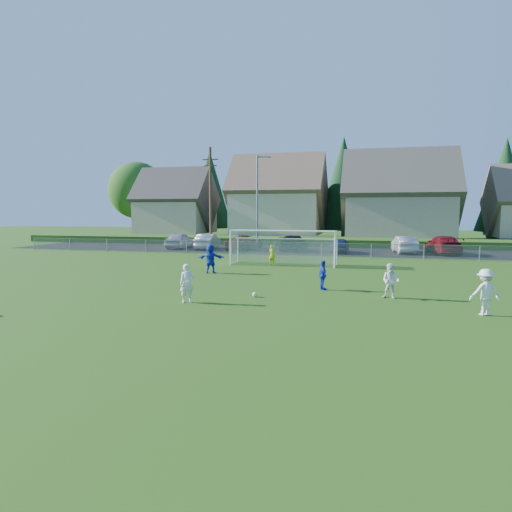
# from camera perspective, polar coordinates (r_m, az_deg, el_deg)

# --- Properties ---
(ground) EXTENTS (160.00, 160.00, 0.00)m
(ground) POSITION_cam_1_polar(r_m,az_deg,el_deg) (17.26, -6.67, -7.21)
(ground) COLOR #193D0C
(ground) RESTS_ON ground
(asphalt_lot) EXTENTS (60.00, 60.00, 0.00)m
(asphalt_lot) POSITION_cam_1_polar(r_m,az_deg,el_deg) (43.78, 6.36, 0.65)
(asphalt_lot) COLOR black
(asphalt_lot) RESTS_ON ground
(grass_embankment) EXTENTS (70.00, 6.00, 0.80)m
(grass_embankment) POSITION_cam_1_polar(r_m,az_deg,el_deg) (51.17, 7.54, 1.81)
(grass_embankment) COLOR #1E420F
(grass_embankment) RESTS_ON ground
(soccer_ball) EXTENTS (0.22, 0.22, 0.22)m
(soccer_ball) POSITION_cam_1_polar(r_m,az_deg,el_deg) (20.41, -0.16, -4.84)
(soccer_ball) COLOR white
(soccer_ball) RESTS_ON ground
(player_white_a) EXTENTS (0.70, 0.62, 1.62)m
(player_white_a) POSITION_cam_1_polar(r_m,az_deg,el_deg) (19.30, -8.62, -3.41)
(player_white_a) COLOR white
(player_white_a) RESTS_ON ground
(player_white_b) EXTENTS (0.90, 0.79, 1.55)m
(player_white_b) POSITION_cam_1_polar(r_m,az_deg,el_deg) (20.79, 16.48, -3.03)
(player_white_b) COLOR white
(player_white_b) RESTS_ON ground
(player_white_c) EXTENTS (1.24, 0.92, 1.72)m
(player_white_c) POSITION_cam_1_polar(r_m,az_deg,el_deg) (18.80, 26.73, -4.05)
(player_white_c) COLOR white
(player_white_c) RESTS_ON ground
(player_blue_a) EXTENTS (0.68, 0.91, 1.44)m
(player_blue_a) POSITION_cam_1_polar(r_m,az_deg,el_deg) (22.37, 8.36, -2.39)
(player_blue_a) COLOR #132CB5
(player_blue_a) RESTS_ON ground
(player_blue_b) EXTENTS (1.71, 0.72, 1.79)m
(player_blue_b) POSITION_cam_1_polar(r_m,az_deg,el_deg) (28.15, -5.69, -0.33)
(player_blue_b) COLOR #132CB5
(player_blue_b) RESTS_ON ground
(goalkeeper) EXTENTS (0.59, 0.46, 1.45)m
(goalkeeper) POSITION_cam_1_polar(r_m,az_deg,el_deg) (32.08, 2.01, 0.13)
(goalkeeper) COLOR yellow
(goalkeeper) RESTS_ON ground
(car_a) EXTENTS (2.18, 4.86, 1.62)m
(car_a) POSITION_cam_1_polar(r_m,az_deg,el_deg) (46.82, -9.47, 1.92)
(car_a) COLOR #AEAFB6
(car_a) RESTS_ON ground
(car_b) EXTENTS (2.12, 4.79, 1.53)m
(car_b) POSITION_cam_1_polar(r_m,az_deg,el_deg) (45.69, -6.04, 1.82)
(car_b) COLOR silver
(car_b) RESTS_ON ground
(car_c) EXTENTS (2.90, 5.30, 1.41)m
(car_c) POSITION_cam_1_polar(r_m,az_deg,el_deg) (44.88, -1.39, 1.70)
(car_c) COLOR #4E0F08
(car_c) RESTS_ON ground
(car_d) EXTENTS (2.18, 5.11, 1.47)m
(car_d) POSITION_cam_1_polar(r_m,az_deg,el_deg) (43.94, 4.69, 1.64)
(car_d) COLOR black
(car_d) RESTS_ON ground
(car_e) EXTENTS (1.71, 4.07, 1.38)m
(car_e) POSITION_cam_1_polar(r_m,az_deg,el_deg) (42.21, 10.41, 1.33)
(car_e) COLOR #162150
(car_e) RESTS_ON ground
(car_f) EXTENTS (2.20, 4.80, 1.53)m
(car_f) POSITION_cam_1_polar(r_m,az_deg,el_deg) (43.36, 18.07, 1.36)
(car_f) COLOR #B3B3B3
(car_f) RESTS_ON ground
(car_g) EXTENTS (2.89, 5.76, 1.61)m
(car_g) POSITION_cam_1_polar(r_m,az_deg,el_deg) (43.56, 22.32, 1.28)
(car_g) COLOR maroon
(car_g) RESTS_ON ground
(soccer_goal) EXTENTS (7.42, 1.90, 2.50)m
(soccer_goal) POSITION_cam_1_polar(r_m,az_deg,el_deg) (32.39, 3.54, 1.77)
(soccer_goal) COLOR white
(soccer_goal) RESTS_ON ground
(chainlink_fence) EXTENTS (52.06, 0.06, 1.20)m
(chainlink_fence) POSITION_cam_1_polar(r_m,az_deg,el_deg) (38.31, 5.21, 0.87)
(chainlink_fence) COLOR gray
(chainlink_fence) RESTS_ON ground
(streetlight) EXTENTS (1.38, 0.18, 9.00)m
(streetlight) POSITION_cam_1_polar(r_m,az_deg,el_deg) (43.01, 0.23, 7.04)
(streetlight) COLOR slate
(streetlight) RESTS_ON ground
(utility_pole) EXTENTS (1.60, 0.26, 10.00)m
(utility_pole) POSITION_cam_1_polar(r_m,az_deg,el_deg) (45.46, -5.70, 7.33)
(utility_pole) COLOR #473321
(utility_pole) RESTS_ON ground
(houses_row) EXTENTS (53.90, 11.45, 13.27)m
(houses_row) POSITION_cam_1_polar(r_m,az_deg,el_deg) (58.40, 10.47, 9.05)
(houses_row) COLOR tan
(houses_row) RESTS_ON ground
(tree_row) EXTENTS (65.98, 12.36, 13.80)m
(tree_row) POSITION_cam_1_polar(r_m,az_deg,el_deg) (64.69, 10.02, 8.35)
(tree_row) COLOR #382616
(tree_row) RESTS_ON ground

